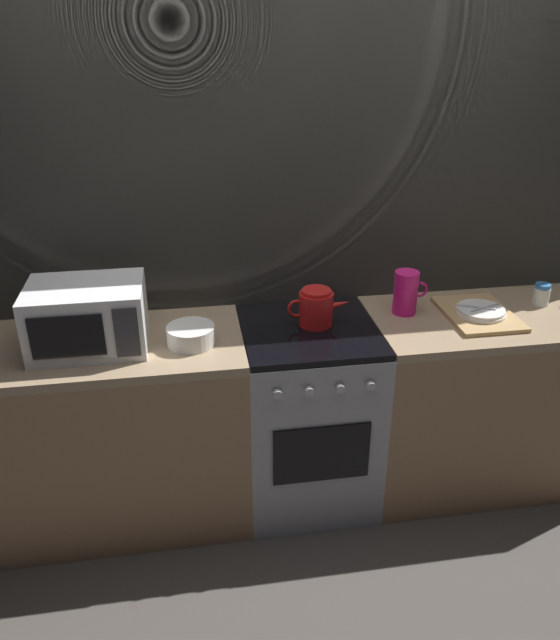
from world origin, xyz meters
TOP-DOWN VIEW (x-y plane):
  - ground_plane at (0.00, 0.00)m, footprint 8.00×8.00m
  - back_wall at (0.00, 0.32)m, footprint 3.60×0.05m
  - counter_left at (-0.90, 0.00)m, footprint 1.20×0.60m
  - stove_unit at (-0.00, -0.00)m, footprint 0.60×0.63m
  - counter_right at (0.90, 0.00)m, footprint 1.20×0.60m
  - microwave at (-0.92, -0.02)m, footprint 0.46×0.35m
  - kettle at (0.03, 0.04)m, footprint 0.28×0.15m
  - mixing_bowl at (-0.52, -0.06)m, footprint 0.20×0.20m
  - pitcher at (0.46, 0.09)m, footprint 0.16×0.11m
  - dish_pile at (0.78, -0.01)m, footprint 0.30×0.40m
  - spice_jar at (1.13, 0.07)m, footprint 0.08×0.08m

SIDE VIEW (x-z plane):
  - ground_plane at x=0.00m, z-range 0.00..0.00m
  - stove_unit at x=0.00m, z-range 0.00..0.90m
  - counter_left at x=-0.90m, z-range 0.00..0.90m
  - counter_right at x=0.90m, z-range 0.00..0.90m
  - dish_pile at x=0.78m, z-range 0.89..0.95m
  - mixing_bowl at x=-0.52m, z-range 0.90..0.98m
  - spice_jar at x=1.13m, z-range 0.90..1.00m
  - kettle at x=0.03m, z-range 0.90..1.06m
  - pitcher at x=0.46m, z-range 0.90..1.10m
  - microwave at x=-0.92m, z-range 0.90..1.17m
  - back_wall at x=0.00m, z-range 0.00..2.40m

